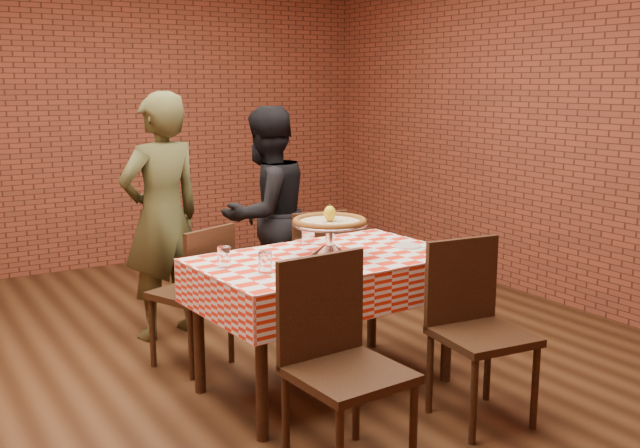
# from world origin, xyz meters

# --- Properties ---
(ground) EXTENTS (6.00, 6.00, 0.00)m
(ground) POSITION_xyz_m (0.00, 0.00, 0.00)
(ground) COLOR black
(ground) RESTS_ON ground
(back_wall) EXTENTS (5.50, 0.00, 5.50)m
(back_wall) POSITION_xyz_m (0.00, 3.00, 1.45)
(back_wall) COLOR brown
(back_wall) RESTS_ON ground
(table) EXTENTS (1.44, 0.91, 0.75)m
(table) POSITION_xyz_m (0.36, -0.40, 0.38)
(table) COLOR #392210
(table) RESTS_ON ground
(tablecloth) EXTENTS (1.47, 0.95, 0.24)m
(tablecloth) POSITION_xyz_m (0.36, -0.40, 0.64)
(tablecloth) COLOR red
(tablecloth) RESTS_ON table
(pizza_stand) EXTENTS (0.44, 0.44, 0.19)m
(pizza_stand) POSITION_xyz_m (0.38, -0.43, 0.85)
(pizza_stand) COLOR silver
(pizza_stand) RESTS_ON tablecloth
(pizza) EXTENTS (0.42, 0.42, 0.03)m
(pizza) POSITION_xyz_m (0.38, -0.43, 0.95)
(pizza) COLOR beige
(pizza) RESTS_ON pizza_stand
(lemon) EXTENTS (0.07, 0.07, 0.09)m
(lemon) POSITION_xyz_m (0.38, -0.43, 1.00)
(lemon) COLOR yellow
(lemon) RESTS_ON pizza
(water_glass_left) EXTENTS (0.07, 0.07, 0.11)m
(water_glass_left) POSITION_xyz_m (-0.08, -0.55, 0.81)
(water_glass_left) COLOR white
(water_glass_left) RESTS_ON tablecloth
(water_glass_right) EXTENTS (0.07, 0.07, 0.11)m
(water_glass_right) POSITION_xyz_m (-0.21, -0.33, 0.81)
(water_glass_right) COLOR white
(water_glass_right) RESTS_ON tablecloth
(side_plate) EXTENTS (0.17, 0.17, 0.01)m
(side_plate) POSITION_xyz_m (0.89, -0.46, 0.76)
(side_plate) COLOR white
(side_plate) RESTS_ON tablecloth
(sweetener_packet_a) EXTENTS (0.06, 0.06, 0.00)m
(sweetener_packet_a) POSITION_xyz_m (0.93, -0.55, 0.76)
(sweetener_packet_a) COLOR white
(sweetener_packet_a) RESTS_ON tablecloth
(sweetener_packet_b) EXTENTS (0.06, 0.05, 0.00)m
(sweetener_packet_b) POSITION_xyz_m (0.96, -0.53, 0.76)
(sweetener_packet_b) COLOR white
(sweetener_packet_b) RESTS_ON tablecloth
(condiment_caddy) EXTENTS (0.10, 0.09, 0.13)m
(condiment_caddy) POSITION_xyz_m (0.43, -0.06, 0.82)
(condiment_caddy) COLOR silver
(condiment_caddy) RESTS_ON tablecloth
(chair_near_left) EXTENTS (0.49, 0.49, 0.94)m
(chair_near_left) POSITION_xyz_m (-0.03, -1.22, 0.47)
(chair_near_left) COLOR #392210
(chair_near_left) RESTS_ON ground
(chair_near_right) EXTENTS (0.48, 0.48, 0.91)m
(chair_near_right) POSITION_xyz_m (0.81, -1.17, 0.46)
(chair_near_right) COLOR #392210
(chair_near_right) RESTS_ON ground
(chair_far_left) EXTENTS (0.51, 0.51, 0.87)m
(chair_far_left) POSITION_xyz_m (-0.15, 0.30, 0.44)
(chair_far_left) COLOR #392210
(chair_far_left) RESTS_ON ground
(chair_far_right) EXTENTS (0.44, 0.44, 0.86)m
(chair_far_right) POSITION_xyz_m (0.78, 0.45, 0.43)
(chair_far_right) COLOR #392210
(chair_far_right) RESTS_ON ground
(diner_olive) EXTENTS (0.67, 0.51, 1.64)m
(diner_olive) POSITION_xyz_m (-0.10, 0.88, 0.82)
(diner_olive) COLOR #434423
(diner_olive) RESTS_ON ground
(diner_black) EXTENTS (0.87, 0.76, 1.53)m
(diner_black) POSITION_xyz_m (0.65, 0.84, 0.77)
(diner_black) COLOR black
(diner_black) RESTS_ON ground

